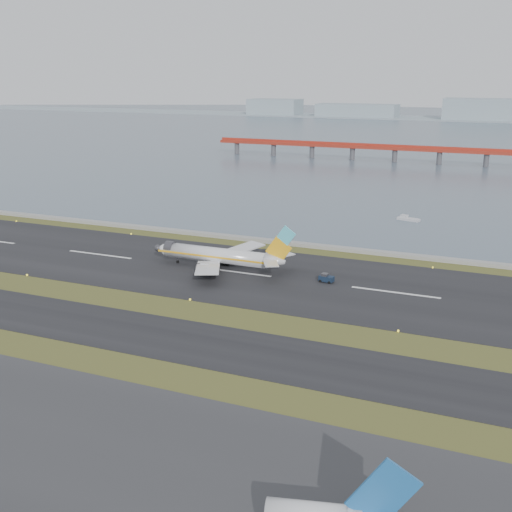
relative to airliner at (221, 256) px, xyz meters
name	(u,v)px	position (x,y,z in m)	size (l,w,h in m)	color
ground	(173,312)	(4.07, -31.15, -3.46)	(1000.00, 1000.00, 0.00)	#374518
taxiway_strip	(141,333)	(4.07, -43.15, -3.41)	(1000.00, 18.00, 0.10)	black
runway_strip	(234,272)	(4.07, -1.15, -3.41)	(1000.00, 45.00, 0.10)	black
seawall	(277,242)	(4.07, 28.85, -2.96)	(1000.00, 2.50, 1.00)	gray
bay_water	(449,132)	(4.07, 428.85, -3.46)	(1400.00, 800.00, 1.30)	#495868
red_pier	(440,151)	(24.07, 218.85, 3.82)	(260.00, 5.00, 10.20)	#A22A1B
far_shoreline	(481,114)	(17.70, 588.85, 2.61)	(1400.00, 80.00, 60.50)	#8C9DA5
airliner	(221,256)	(0.00, 0.00, 0.00)	(38.52, 32.89, 12.80)	silver
pushback_tug	(326,278)	(27.53, 0.00, -2.42)	(3.57, 2.38, 2.14)	#132034
workboat_near	(408,219)	(33.35, 74.17, -2.88)	(7.89, 4.36, 1.83)	silver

